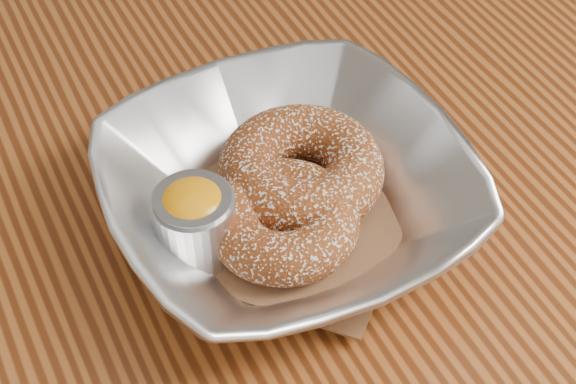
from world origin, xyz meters
name	(u,v)px	position (x,y,z in m)	size (l,w,h in m)	color
table	(355,274)	(0.00, 0.00, 0.65)	(1.20, 0.80, 0.75)	brown
serving_bowl	(288,195)	(-0.06, -0.01, 0.78)	(0.22, 0.22, 0.05)	silver
parchment	(288,215)	(-0.06, -0.01, 0.76)	(0.14, 0.14, 0.00)	brown
donut_back	(301,169)	(-0.04, 0.01, 0.78)	(0.11, 0.11, 0.04)	brown
donut_front	(283,221)	(-0.07, -0.03, 0.78)	(0.09, 0.09, 0.03)	brown
ramekin	(194,220)	(-0.12, -0.01, 0.78)	(0.05, 0.05, 0.05)	silver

